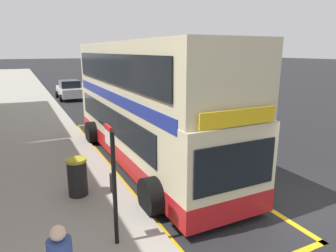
{
  "coord_description": "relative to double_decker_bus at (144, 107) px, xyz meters",
  "views": [
    {
      "loc": [
        -6.58,
        -4.54,
        4.11
      ],
      "look_at": [
        -1.81,
        5.11,
        1.41
      ],
      "focal_mm": 32.32,
      "sensor_mm": 36.0,
      "label": 1
    }
  ],
  "objects": [
    {
      "name": "double_decker_bus",
      "position": [
        0.0,
        0.0,
        0.0
      ],
      "size": [
        3.22,
        10.78,
        4.4
      ],
      "color": "beige",
      "rests_on": "ground"
    },
    {
      "name": "bus_stop_sign",
      "position": [
        -2.61,
        -4.73,
        -0.42
      ],
      "size": [
        0.09,
        0.51,
        2.51
      ],
      "color": "black",
      "rests_on": "pavement_near"
    },
    {
      "name": "parked_car_teal_far",
      "position": [
        5.36,
        31.16,
        -1.26
      ],
      "size": [
        2.09,
        4.2,
        1.62
      ],
      "rotation": [
        0.0,
        0.0,
        -0.02
      ],
      "color": "#196066",
      "rests_on": "ground"
    },
    {
      "name": "pavement_near",
      "position": [
        -4.54,
        26.21,
        -1.99
      ],
      "size": [
        6.0,
        76.0,
        0.14
      ],
      "primitive_type": "cube",
      "color": "gray",
      "rests_on": "ground"
    },
    {
      "name": "bus_bay_markings",
      "position": [
        0.02,
        -0.01,
        -2.06
      ],
      "size": [
        3.13,
        13.4,
        0.01
      ],
      "color": "gold",
      "rests_on": "ground"
    },
    {
      "name": "parked_car_black_ahead",
      "position": [
        7.32,
        21.27,
        -1.26
      ],
      "size": [
        2.09,
        4.2,
        1.62
      ],
      "rotation": [
        0.0,
        0.0,
        3.12
      ],
      "color": "black",
      "rests_on": "ground"
    },
    {
      "name": "parked_car_silver_behind",
      "position": [
        -0.2,
        16.78,
        -1.26
      ],
      "size": [
        2.09,
        4.2,
        1.62
      ],
      "rotation": [
        0.0,
        0.0,
        3.12
      ],
      "color": "#B2B5BA",
      "rests_on": "ground"
    },
    {
      "name": "ground_plane",
      "position": [
        2.46,
        26.21,
        -2.06
      ],
      "size": [
        260.0,
        260.0,
        0.0
      ],
      "primitive_type": "plane",
      "color": "black"
    },
    {
      "name": "litter_bin",
      "position": [
        -2.93,
        -2.19,
        -1.38
      ],
      "size": [
        0.56,
        0.56,
        1.07
      ],
      "color": "black",
      "rests_on": "pavement_near"
    }
  ]
}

